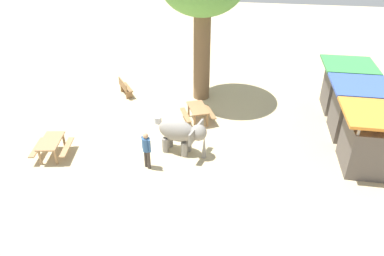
{
  "coord_description": "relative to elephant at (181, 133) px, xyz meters",
  "views": [
    {
      "loc": [
        14.27,
        3.7,
        8.96
      ],
      "look_at": [
        0.69,
        1.45,
        0.8
      ],
      "focal_mm": 33.95,
      "sensor_mm": 36.0,
      "label": 1
    }
  ],
  "objects": [
    {
      "name": "ground_plane",
      "position": [
        -1.44,
        -1.12,
        -0.98
      ],
      "size": [
        60.0,
        60.0,
        0.0
      ],
      "primitive_type": "plane",
      "color": "tan"
    },
    {
      "name": "person_handler",
      "position": [
        1.32,
        -1.16,
        -0.03
      ],
      "size": [
        0.33,
        0.44,
        1.62
      ],
      "rotation": [
        0.0,
        0.0,
        2.54
      ],
      "color": "#3F3833",
      "rests_on": "ground_plane"
    },
    {
      "name": "elephant",
      "position": [
        0.0,
        0.0,
        0.0
      ],
      "size": [
        1.53,
        2.22,
        1.53
      ],
      "rotation": [
        0.0,
        0.0,
        1.33
      ],
      "color": "gray",
      "rests_on": "ground_plane"
    },
    {
      "name": "picnic_table_far",
      "position": [
        1.19,
        -5.36,
        -0.39
      ],
      "size": [
        1.74,
        1.73,
        0.78
      ],
      "rotation": [
        0.0,
        0.0,
        0.18
      ],
      "color": "#9E7A51",
      "rests_on": "ground_plane"
    },
    {
      "name": "wooden_bench",
      "position": [
        -5.13,
        -4.25,
        -0.51
      ],
      "size": [
        1.37,
        1.14,
        0.88
      ],
      "rotation": [
        0.0,
        0.0,
        0.62
      ],
      "color": "olive",
      "rests_on": "ground_plane"
    },
    {
      "name": "market_stall_orange",
      "position": [
        -0.15,
        7.52,
        0.16
      ],
      "size": [
        2.5,
        2.5,
        2.52
      ],
      "color": "#59514C",
      "rests_on": "ground_plane"
    },
    {
      "name": "feed_bucket",
      "position": [
        -2.31,
        -1.64,
        -0.82
      ],
      "size": [
        0.36,
        0.36,
        0.32
      ],
      "primitive_type": "cylinder",
      "color": "gray",
      "rests_on": "ground_plane"
    },
    {
      "name": "picnic_table_near",
      "position": [
        -2.79,
        0.28,
        -0.39
      ],
      "size": [
        1.97,
        1.96,
        0.78
      ],
      "rotation": [
        0.0,
        0.0,
        0.41
      ],
      "color": "olive",
      "rests_on": "ground_plane"
    },
    {
      "name": "market_stall_blue",
      "position": [
        -2.75,
        7.52,
        0.16
      ],
      "size": [
        2.5,
        2.5,
        2.52
      ],
      "color": "#59514C",
      "rests_on": "ground_plane"
    },
    {
      "name": "market_stall_green",
      "position": [
        -5.35,
        7.52,
        0.16
      ],
      "size": [
        2.5,
        2.5,
        2.52
      ],
      "color": "#59514C",
      "rests_on": "ground_plane"
    }
  ]
}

